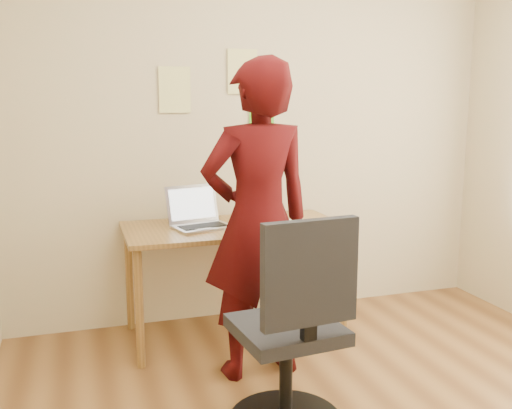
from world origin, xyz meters
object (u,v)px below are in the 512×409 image
object	(u,v)px
phone	(270,230)
office_chair	(293,342)
laptop	(199,218)
person	(258,221)
desk	(234,238)

from	to	relation	value
phone	office_chair	xyz separation A→B (m)	(-0.23, -0.97, -0.30)
laptop	person	bearing A→B (deg)	-84.51
person	laptop	bearing A→B (deg)	-76.13
phone	office_chair	bearing A→B (deg)	-100.13
phone	person	distance (m)	0.42
desk	person	world-z (taller)	person
desk	office_chair	xyz separation A→B (m)	(-0.05, -1.18, -0.21)
person	office_chair	bearing A→B (deg)	81.84
laptop	desk	bearing A→B (deg)	-21.44
laptop	phone	size ratio (longest dim) A/B	3.31
desk	laptop	world-z (taller)	laptop
desk	laptop	size ratio (longest dim) A/B	3.38
phone	person	xyz separation A→B (m)	(-0.19, -0.35, 0.14)
desk	person	bearing A→B (deg)	-92.06
office_chair	person	bearing A→B (deg)	81.56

